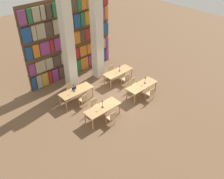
% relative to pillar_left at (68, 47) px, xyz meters
% --- Properties ---
extents(ground_plane, '(40.00, 40.00, 0.00)m').
position_rel_pillar_left_xyz_m(ground_plane, '(1.13, -2.59, -3.00)').
color(ground_plane, brown).
extents(bookshelf_bank, '(6.74, 0.35, 5.50)m').
position_rel_pillar_left_xyz_m(bookshelf_bank, '(1.14, 1.47, -0.35)').
color(bookshelf_bank, brown).
rests_on(bookshelf_bank, ground_plane).
extents(pillar_left, '(0.61, 0.61, 6.00)m').
position_rel_pillar_left_xyz_m(pillar_left, '(0.00, 0.00, 0.00)').
color(pillar_left, silver).
rests_on(pillar_left, ground_plane).
extents(pillar_center, '(0.61, 0.61, 6.00)m').
position_rel_pillar_left_xyz_m(pillar_center, '(2.26, 0.00, 0.00)').
color(pillar_center, silver).
rests_on(pillar_center, ground_plane).
extents(reading_table_0, '(2.14, 0.83, 0.77)m').
position_rel_pillar_left_xyz_m(reading_table_0, '(-0.50, -3.72, -2.32)').
color(reading_table_0, tan).
rests_on(reading_table_0, ground_plane).
extents(chair_0, '(0.42, 0.40, 0.88)m').
position_rel_pillar_left_xyz_m(chair_0, '(-0.47, -4.42, -2.52)').
color(chair_0, tan).
rests_on(chair_0, ground_plane).
extents(chair_1, '(0.42, 0.40, 0.88)m').
position_rel_pillar_left_xyz_m(chair_1, '(-0.47, -3.02, -2.52)').
color(chair_1, tan).
rests_on(chair_1, ground_plane).
extents(desk_lamp_0, '(0.14, 0.14, 0.49)m').
position_rel_pillar_left_xyz_m(desk_lamp_0, '(-0.50, -3.71, -1.90)').
color(desk_lamp_0, '#232328').
rests_on(desk_lamp_0, reading_table_0).
extents(reading_table_1, '(2.14, 0.83, 0.77)m').
position_rel_pillar_left_xyz_m(reading_table_1, '(2.79, -3.68, -2.32)').
color(reading_table_1, tan).
rests_on(reading_table_1, ground_plane).
extents(chair_2, '(0.42, 0.40, 0.88)m').
position_rel_pillar_left_xyz_m(chair_2, '(2.82, -4.38, -2.52)').
color(chair_2, tan).
rests_on(chair_2, ground_plane).
extents(chair_3, '(0.42, 0.40, 0.88)m').
position_rel_pillar_left_xyz_m(chair_3, '(2.82, -2.99, -2.52)').
color(chair_3, tan).
rests_on(chair_3, ground_plane).
extents(desk_lamp_1, '(0.14, 0.14, 0.44)m').
position_rel_pillar_left_xyz_m(desk_lamp_1, '(3.08, -3.66, -1.94)').
color(desk_lamp_1, '#232328').
rests_on(desk_lamp_1, reading_table_1).
extents(reading_table_2, '(2.14, 0.83, 0.77)m').
position_rel_pillar_left_xyz_m(reading_table_2, '(-0.63, -1.40, -2.32)').
color(reading_table_2, tan).
rests_on(reading_table_2, ground_plane).
extents(chair_4, '(0.42, 0.40, 0.88)m').
position_rel_pillar_left_xyz_m(chair_4, '(-0.62, -2.10, -2.52)').
color(chair_4, tan).
rests_on(chair_4, ground_plane).
extents(chair_5, '(0.42, 0.40, 0.88)m').
position_rel_pillar_left_xyz_m(chair_5, '(-0.62, -0.70, -2.52)').
color(chair_5, tan).
rests_on(chair_5, ground_plane).
extents(desk_lamp_2, '(0.14, 0.14, 0.50)m').
position_rel_pillar_left_xyz_m(desk_lamp_2, '(-0.76, -1.39, -1.89)').
color(desk_lamp_2, '#232328').
rests_on(desk_lamp_2, reading_table_2).
extents(laptop, '(0.32, 0.22, 0.21)m').
position_rel_pillar_left_xyz_m(laptop, '(-0.68, -1.18, -2.19)').
color(laptop, silver).
rests_on(laptop, reading_table_2).
extents(reading_table_3, '(2.14, 0.83, 0.77)m').
position_rel_pillar_left_xyz_m(reading_table_3, '(2.83, -1.46, -2.32)').
color(reading_table_3, tan).
rests_on(reading_table_3, ground_plane).
extents(chair_6, '(0.42, 0.40, 0.88)m').
position_rel_pillar_left_xyz_m(chair_6, '(2.88, -2.16, -2.52)').
color(chair_6, tan).
rests_on(chair_6, ground_plane).
extents(chair_7, '(0.42, 0.40, 0.88)m').
position_rel_pillar_left_xyz_m(chair_7, '(2.88, -0.77, -2.52)').
color(chair_7, tan).
rests_on(chair_7, ground_plane).
extents(desk_lamp_3, '(0.14, 0.14, 0.43)m').
position_rel_pillar_left_xyz_m(desk_lamp_3, '(2.93, -1.49, -1.94)').
color(desk_lamp_3, '#232328').
rests_on(desk_lamp_3, reading_table_3).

